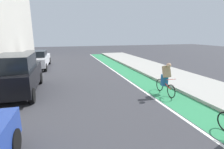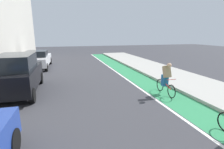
{
  "view_description": "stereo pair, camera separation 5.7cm",
  "coord_description": "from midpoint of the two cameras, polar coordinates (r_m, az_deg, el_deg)",
  "views": [
    {
      "loc": [
        -1.22,
        6.79,
        2.91
      ],
      "look_at": [
        0.71,
        13.36,
        1.28
      ],
      "focal_mm": 27.16,
      "sensor_mm": 36.0,
      "label": 1
    },
    {
      "loc": [
        -1.17,
        6.78,
        2.91
      ],
      "look_at": [
        0.71,
        13.36,
        1.28
      ],
      "focal_mm": 27.16,
      "sensor_mm": 36.0,
      "label": 2
    }
  ],
  "objects": [
    {
      "name": "ground_plane",
      "position": [
        6.82,
        -4.42,
        -11.86
      ],
      "size": [
        74.08,
        74.08,
        0.0
      ],
      "primitive_type": "plane",
      "color": "#38383D"
    },
    {
      "name": "bike_lane_paint",
      "position": [
        9.84,
        14.42,
        -4.22
      ],
      "size": [
        1.6,
        33.67,
        0.0
      ],
      "primitive_type": "cube",
      "color": "#2D8451",
      "rests_on": "ground"
    },
    {
      "name": "lane_divider_stripe",
      "position": [
        9.43,
        9.67,
        -4.75
      ],
      "size": [
        0.12,
        33.67,
        0.0
      ],
      "primitive_type": "cube",
      "color": "white",
      "rests_on": "ground"
    },
    {
      "name": "sidewalk_right",
      "position": [
        11.26,
        25.55,
        -2.53
      ],
      "size": [
        3.41,
        33.67,
        0.14
      ],
      "primitive_type": "cube",
      "color": "#A8A59E",
      "rests_on": "ground"
    },
    {
      "name": "parked_suv_black",
      "position": [
        9.53,
        -28.93,
        0.25
      ],
      "size": [
        1.82,
        4.21,
        1.98
      ],
      "color": "black",
      "rests_on": "ground"
    },
    {
      "name": "parked_sedan_white",
      "position": [
        16.25,
        -23.67,
        4.79
      ],
      "size": [
        2.02,
        4.69,
        1.53
      ],
      "color": "silver",
      "rests_on": "ground"
    },
    {
      "name": "cyclist_trailing",
      "position": [
        8.69,
        17.88,
        -1.26
      ],
      "size": [
        0.48,
        1.69,
        1.6
      ],
      "color": "black",
      "rests_on": "ground"
    }
  ]
}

